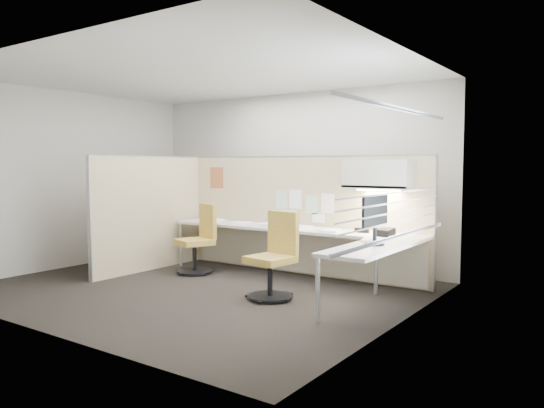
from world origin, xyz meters
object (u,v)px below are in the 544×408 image
Objects in this scene: chair_left at (199,241)px; desk at (305,239)px; phone at (385,232)px; monitor at (375,216)px; chair_right at (274,259)px.

desk is at bearing 33.96° from chair_left.
desk is at bearing -167.80° from phone.
desk is 1.62m from monitor.
monitor is at bearing -28.13° from desk.
monitor reaches higher than desk.
chair_right is at bearing -124.14° from phone.
chair_left is 0.98× the size of chair_right.
chair_right reaches higher than desk.
monitor is (3.01, -0.36, 0.58)m from chair_left.
desk is 3.90× the size of chair_left.
phone is at bearing 19.31° from monitor.
monitor is at bearing -65.10° from phone.
chair_left is 1.82× the size of monitor.
desk is at bearing 66.51° from monitor.
chair_right is (0.17, -0.98, -0.11)m from desk.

